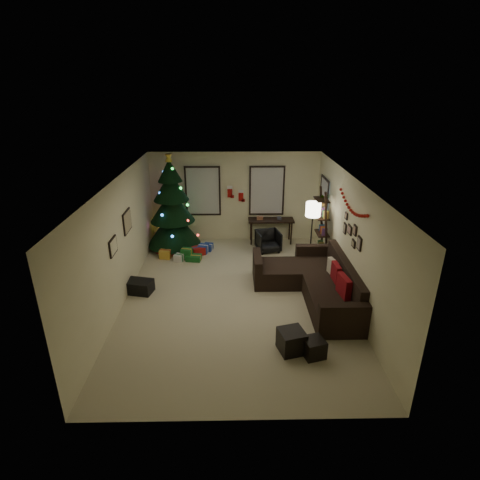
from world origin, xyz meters
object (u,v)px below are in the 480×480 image
Objects in this scene: desk_chair at (268,241)px; bookshelf at (323,228)px; sofa at (315,283)px; christmas_tree at (172,210)px; desk at (271,222)px.

bookshelf reaches higher than desk_chair.
bookshelf is at bearing 73.80° from sofa.
bookshelf reaches higher than sofa.
bookshelf is at bearing -14.92° from christmas_tree.
desk is 0.75m from desk_chair.
christmas_tree is at bearing 161.94° from desk_chair.
christmas_tree is 2.10× the size of desk.
desk_chair is (-0.86, 2.52, 0.00)m from sofa.
desk reaches higher than desk_chair.
sofa is at bearing -77.09° from desk.
christmas_tree is at bearing -172.31° from desk.
desk_chair is at bearing -5.44° from christmas_tree.
sofa is 1.46× the size of bookshelf.
sofa is (3.60, -2.78, -0.88)m from christmas_tree.
desk is at bearing 7.69° from christmas_tree.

